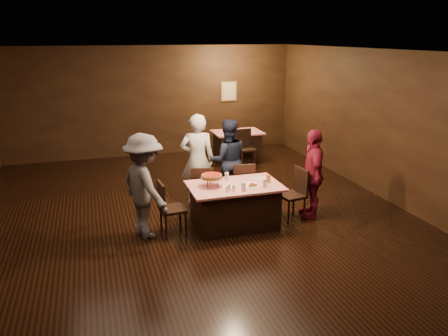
{
  "coord_description": "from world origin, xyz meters",
  "views": [
    {
      "loc": [
        -1.68,
        -7.1,
        3.27
      ],
      "look_at": [
        0.51,
        -0.03,
        1.0
      ],
      "focal_mm": 35.0,
      "sensor_mm": 36.0,
      "label": 1
    }
  ],
  "objects_px": {
    "chair_end_right": "(292,194)",
    "chair_back_near": "(246,148)",
    "diner_grey_knit": "(145,186)",
    "glass_back": "(227,176)",
    "back_table": "(237,145)",
    "chair_far_left": "(202,189)",
    "glass_front_left": "(243,186)",
    "chair_far_right": "(242,185)",
    "diner_red_shirt": "(313,174)",
    "plate_empty": "(261,179)",
    "glass_front_right": "(264,183)",
    "chair_back_far": "(230,138)",
    "diner_white_jacket": "(198,160)",
    "glass_amber": "(268,179)",
    "pizza_stand": "(212,176)",
    "chair_end_left": "(173,208)",
    "diner_navy_hoodie": "(228,160)",
    "main_table": "(235,206)"
  },
  "relations": [
    {
      "from": "chair_end_right",
      "to": "chair_back_near",
      "type": "distance_m",
      "value": 3.43
    },
    {
      "from": "diner_grey_knit",
      "to": "glass_back",
      "type": "distance_m",
      "value": 1.51
    },
    {
      "from": "back_table",
      "to": "chair_far_left",
      "type": "distance_m",
      "value": 3.84
    },
    {
      "from": "diner_grey_knit",
      "to": "glass_front_left",
      "type": "relative_size",
      "value": 12.61
    },
    {
      "from": "chair_far_left",
      "to": "chair_far_right",
      "type": "relative_size",
      "value": 1.0
    },
    {
      "from": "diner_red_shirt",
      "to": "glass_back",
      "type": "xyz_separation_m",
      "value": [
        -1.55,
        0.3,
        0.01
      ]
    },
    {
      "from": "glass_back",
      "to": "plate_empty",
      "type": "bearing_deg",
      "value": -14.04
    },
    {
      "from": "chair_far_left",
      "to": "chair_back_near",
      "type": "height_order",
      "value": "same"
    },
    {
      "from": "chair_far_left",
      "to": "chair_back_near",
      "type": "bearing_deg",
      "value": -112.01
    },
    {
      "from": "glass_front_right",
      "to": "glass_back",
      "type": "relative_size",
      "value": 1.0
    },
    {
      "from": "diner_red_shirt",
      "to": "glass_front_right",
      "type": "distance_m",
      "value": 1.08
    },
    {
      "from": "chair_back_far",
      "to": "diner_white_jacket",
      "type": "xyz_separation_m",
      "value": [
        -1.81,
        -3.49,
        0.44
      ]
    },
    {
      "from": "diner_grey_knit",
      "to": "chair_far_right",
      "type": "bearing_deg",
      "value": -93.78
    },
    {
      "from": "glass_front_right",
      "to": "glass_amber",
      "type": "relative_size",
      "value": 1.0
    },
    {
      "from": "plate_empty",
      "to": "chair_back_far",
      "type": "bearing_deg",
      "value": 78.81
    },
    {
      "from": "chair_far_left",
      "to": "pizza_stand",
      "type": "distance_m",
      "value": 0.85
    },
    {
      "from": "chair_back_far",
      "to": "chair_far_left",
      "type": "bearing_deg",
      "value": 69.04
    },
    {
      "from": "diner_grey_knit",
      "to": "glass_front_left",
      "type": "xyz_separation_m",
      "value": [
        1.59,
        -0.37,
        -0.04
      ]
    },
    {
      "from": "plate_empty",
      "to": "chair_end_right",
      "type": "bearing_deg",
      "value": -15.26
    },
    {
      "from": "pizza_stand",
      "to": "chair_end_right",
      "type": "bearing_deg",
      "value": -1.91
    },
    {
      "from": "chair_far_right",
      "to": "glass_amber",
      "type": "relative_size",
      "value": 6.79
    },
    {
      "from": "chair_far_left",
      "to": "glass_amber",
      "type": "distance_m",
      "value": 1.33
    },
    {
      "from": "glass_front_left",
      "to": "chair_back_far",
      "type": "bearing_deg",
      "value": 74.37
    },
    {
      "from": "back_table",
      "to": "glass_front_left",
      "type": "xyz_separation_m",
      "value": [
        -1.4,
        -4.41,
        0.46
      ]
    },
    {
      "from": "plate_empty",
      "to": "glass_back",
      "type": "xyz_separation_m",
      "value": [
        -0.6,
        0.15,
        0.06
      ]
    },
    {
      "from": "back_table",
      "to": "diner_red_shirt",
      "type": "relative_size",
      "value": 0.78
    },
    {
      "from": "chair_far_right",
      "to": "glass_front_right",
      "type": "bearing_deg",
      "value": 99.71
    },
    {
      "from": "chair_far_left",
      "to": "plate_empty",
      "type": "height_order",
      "value": "chair_far_left"
    },
    {
      "from": "chair_end_left",
      "to": "diner_white_jacket",
      "type": "relative_size",
      "value": 0.52
    },
    {
      "from": "glass_front_right",
      "to": "glass_amber",
      "type": "distance_m",
      "value": 0.25
    },
    {
      "from": "chair_far_right",
      "to": "plate_empty",
      "type": "height_order",
      "value": "chair_far_right"
    },
    {
      "from": "glass_front_right",
      "to": "diner_white_jacket",
      "type": "bearing_deg",
      "value": 118.88
    },
    {
      "from": "chair_end_right",
      "to": "diner_grey_knit",
      "type": "height_order",
      "value": "diner_grey_knit"
    },
    {
      "from": "glass_front_right",
      "to": "diner_navy_hoodie",
      "type": "bearing_deg",
      "value": 95.97
    },
    {
      "from": "diner_red_shirt",
      "to": "diner_grey_knit",
      "type": "bearing_deg",
      "value": -72.91
    },
    {
      "from": "chair_far_right",
      "to": "chair_end_left",
      "type": "xyz_separation_m",
      "value": [
        -1.5,
        -0.75,
        0.0
      ]
    },
    {
      "from": "main_table",
      "to": "back_table",
      "type": "distance_m",
      "value": 4.36
    },
    {
      "from": "back_table",
      "to": "chair_far_left",
      "type": "xyz_separation_m",
      "value": [
        -1.85,
        -3.36,
        0.09
      ]
    },
    {
      "from": "chair_back_near",
      "to": "chair_far_left",
      "type": "bearing_deg",
      "value": -127.63
    },
    {
      "from": "diner_white_jacket",
      "to": "back_table",
      "type": "bearing_deg",
      "value": -110.48
    },
    {
      "from": "diner_red_shirt",
      "to": "glass_front_left",
      "type": "relative_size",
      "value": 11.86
    },
    {
      "from": "diner_navy_hoodie",
      "to": "glass_back",
      "type": "bearing_deg",
      "value": 80.0
    },
    {
      "from": "chair_far_right",
      "to": "diner_white_jacket",
      "type": "bearing_deg",
      "value": -24.93
    },
    {
      "from": "pizza_stand",
      "to": "glass_front_right",
      "type": "height_order",
      "value": "pizza_stand"
    },
    {
      "from": "glass_front_right",
      "to": "glass_back",
      "type": "distance_m",
      "value": 0.74
    },
    {
      "from": "chair_back_far",
      "to": "diner_white_jacket",
      "type": "distance_m",
      "value": 3.96
    },
    {
      "from": "chair_end_right",
      "to": "chair_back_far",
      "type": "xyz_separation_m",
      "value": [
        0.35,
        4.71,
        0.0
      ]
    },
    {
      "from": "main_table",
      "to": "pizza_stand",
      "type": "distance_m",
      "value": 0.7
    },
    {
      "from": "glass_amber",
      "to": "glass_back",
      "type": "height_order",
      "value": "same"
    },
    {
      "from": "diner_navy_hoodie",
      "to": "glass_amber",
      "type": "xyz_separation_m",
      "value": [
        0.31,
        -1.36,
        0.0
      ]
    }
  ]
}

